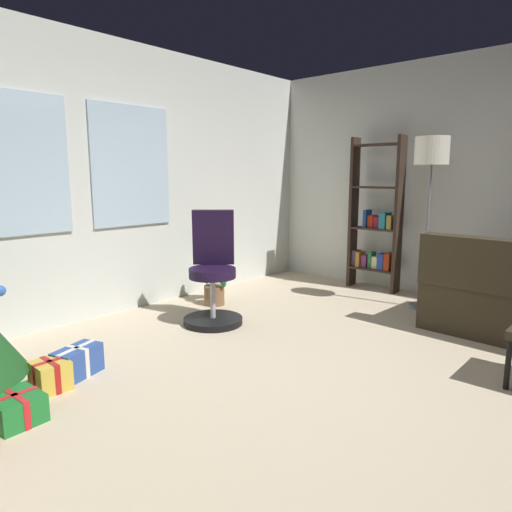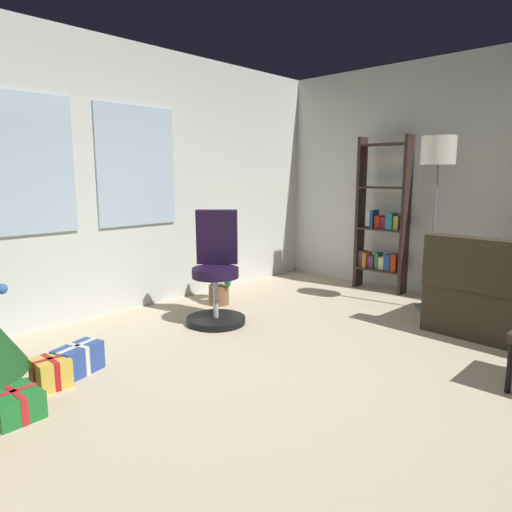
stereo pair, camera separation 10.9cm
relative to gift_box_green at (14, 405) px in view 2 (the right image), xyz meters
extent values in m
cube|color=beige|center=(1.67, -1.24, -0.13)|extent=(5.59, 5.40, 0.10)
cube|color=silver|center=(1.67, 1.52, 1.27)|extent=(5.59, 0.10, 2.70)
cube|color=silver|center=(0.69, 1.46, 1.41)|extent=(0.90, 0.03, 1.20)
cube|color=silver|center=(1.81, 1.46, 1.41)|extent=(0.90, 0.03, 1.20)
cube|color=silver|center=(4.51, -1.24, 1.27)|extent=(0.10, 5.40, 2.70)
cube|color=#322A1C|center=(3.60, -1.13, 0.45)|extent=(0.93, 0.19, 0.20)
cylinder|color=black|center=(2.31, -1.99, 0.09)|extent=(0.04, 0.04, 0.34)
sphere|color=blue|center=(0.13, 0.45, 0.59)|extent=(0.07, 0.07, 0.07)
cube|color=#1E722D|center=(0.00, 0.00, 0.00)|extent=(0.27, 0.30, 0.16)
cube|color=red|center=(0.00, 0.00, 0.00)|extent=(0.05, 0.29, 0.17)
cube|color=red|center=(0.00, 0.00, 0.00)|extent=(0.26, 0.05, 0.17)
cube|color=gold|center=(0.32, 0.26, 0.01)|extent=(0.21, 0.23, 0.19)
cube|color=#B21919|center=(0.32, 0.26, 0.01)|extent=(0.04, 0.23, 0.20)
cube|color=#B21919|center=(0.32, 0.26, 0.01)|extent=(0.22, 0.04, 0.20)
cube|color=#2D4C99|center=(0.54, 0.32, 0.02)|extent=(0.37, 0.27, 0.21)
cube|color=silver|center=(0.54, 0.32, 0.02)|extent=(0.33, 0.14, 0.21)
cube|color=silver|center=(0.54, 0.32, 0.02)|extent=(0.09, 0.19, 0.21)
cylinder|color=black|center=(1.97, 0.46, -0.05)|extent=(0.56, 0.56, 0.06)
cylinder|color=#B2B2B7|center=(1.97, 0.46, 0.20)|extent=(0.05, 0.05, 0.43)
cylinder|color=black|center=(1.97, 0.46, 0.41)|extent=(0.44, 0.44, 0.09)
cube|color=black|center=(2.11, 0.58, 0.73)|extent=(0.34, 0.36, 0.53)
cube|color=#32241C|center=(4.24, -0.32, 0.85)|extent=(0.18, 0.04, 1.86)
cube|color=#32241C|center=(4.24, 0.28, 0.85)|extent=(0.18, 0.04, 1.86)
cube|color=#32241C|center=(4.24, -0.02, 0.17)|extent=(0.18, 0.56, 0.02)
cube|color=#32241C|center=(4.24, -0.02, 0.67)|extent=(0.18, 0.56, 0.02)
cube|color=#32241C|center=(4.24, -0.02, 1.17)|extent=(0.18, 0.56, 0.02)
cube|color=#32241C|center=(4.24, -0.02, 1.67)|extent=(0.18, 0.56, 0.02)
cube|color=maroon|center=(4.25, -0.22, 0.29)|extent=(0.16, 0.07, 0.21)
cube|color=navy|center=(4.25, -0.14, 0.28)|extent=(0.16, 0.08, 0.20)
cube|color=beige|center=(4.27, -0.05, 0.26)|extent=(0.13, 0.07, 0.15)
cube|color=#276B3D|center=(4.27, 0.01, 0.28)|extent=(0.13, 0.05, 0.20)
cube|color=#6E3067|center=(4.26, 0.09, 0.26)|extent=(0.14, 0.07, 0.15)
cube|color=#BB7325|center=(4.25, 0.16, 0.28)|extent=(0.16, 0.05, 0.19)
cube|color=#50445B|center=(4.27, 0.22, 0.28)|extent=(0.13, 0.07, 0.20)
cube|color=olive|center=(4.25, -0.23, 0.76)|extent=(0.16, 0.06, 0.16)
cube|color=teal|center=(4.25, -0.15, 0.78)|extent=(0.17, 0.08, 0.19)
cube|color=maroon|center=(4.26, -0.06, 0.75)|extent=(0.15, 0.07, 0.14)
cube|color=#A92512|center=(4.26, 0.03, 0.76)|extent=(0.14, 0.07, 0.15)
cube|color=navy|center=(4.25, 0.09, 0.79)|extent=(0.16, 0.04, 0.21)
cylinder|color=slate|center=(3.83, -0.82, -0.07)|extent=(0.28, 0.28, 0.03)
cylinder|color=slate|center=(3.83, -0.82, 0.68)|extent=(0.03, 0.03, 1.47)
cylinder|color=white|center=(3.83, -0.82, 1.56)|extent=(0.34, 0.34, 0.28)
cylinder|color=brown|center=(2.44, 0.93, 0.02)|extent=(0.22, 0.22, 0.21)
ellipsoid|color=#247330|center=(2.61, 1.03, 0.31)|extent=(0.26, 0.17, 0.39)
ellipsoid|color=#247330|center=(2.59, 0.98, 0.34)|extent=(0.21, 0.18, 0.44)
ellipsoid|color=#247330|center=(2.44, 0.83, 0.32)|extent=(0.13, 0.18, 0.40)
ellipsoid|color=#247330|center=(2.51, 1.04, 0.31)|extent=(0.16, 0.22, 0.38)
ellipsoid|color=#247330|center=(2.47, 1.06, 0.35)|extent=(0.20, 0.15, 0.45)
camera|label=1|loc=(-0.91, -2.64, 1.31)|focal=32.31mm
camera|label=2|loc=(-0.84, -2.72, 1.31)|focal=32.31mm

